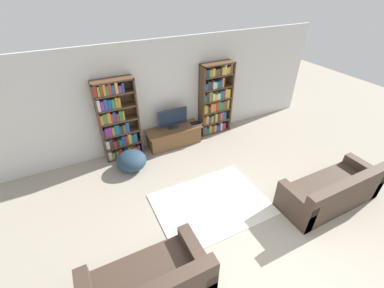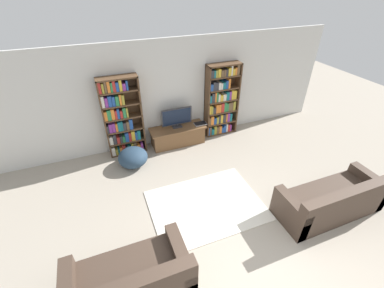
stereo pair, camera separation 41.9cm
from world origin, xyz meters
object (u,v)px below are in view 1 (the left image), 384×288
Objects in this scene: bookshelf_right at (215,100)px; laptop at (196,123)px; couch_right_sofa at (331,192)px; bookshelf_left at (117,122)px; television at (173,118)px; tv_stand at (174,136)px; beanbag_ottoman at (131,161)px.

laptop is (-0.65, -0.17, -0.46)m from bookshelf_right.
bookshelf_right is 0.97× the size of couch_right_sofa.
bookshelf_right is at bearing 100.56° from couch_right_sofa.
laptop is (1.94, -0.17, -0.45)m from bookshelf_left.
television reaches higher than couch_right_sofa.
television is at bearing -4.12° from bookshelf_left.
laptop is at bearing 111.82° from couch_right_sofa.
couch_right_sofa reaches higher than laptop.
television is (-0.00, 0.03, 0.51)m from tv_stand.
bookshelf_left is 4.71m from couch_right_sofa.
couch_right_sofa is 2.96× the size of beanbag_ottoman.
tv_stand reaches higher than beanbag_ottoman.
couch_right_sofa reaches higher than tv_stand.
laptop is 3.45m from couch_right_sofa.
bookshelf_left is at bearing 133.72° from couch_right_sofa.
beanbag_ottoman is (-3.15, 2.75, -0.07)m from couch_right_sofa.
beanbag_ottoman is (0.07, -0.62, -0.72)m from bookshelf_left.
television is at bearing 22.47° from beanbag_ottoman.
beanbag_ottoman is (-1.26, -0.49, -0.02)m from tv_stand.
bookshelf_right is at bearing 13.71° from beanbag_ottoman.
tv_stand is at bearing 176.22° from laptop.
couch_right_sofa is (1.28, -3.20, -0.21)m from laptop.
bookshelf_right reaches higher than beanbag_ottoman.
television reaches higher than beanbag_ottoman.
tv_stand is 2.11× the size of beanbag_ottoman.
bookshelf_left is 1.00× the size of bookshelf_right.
tv_stand is 0.52m from television.
bookshelf_right is at bearing 5.82° from tv_stand.
beanbag_ottoman is at bearing -166.57° from laptop.
laptop is 1.95m from beanbag_ottoman.
bookshelf_left is 0.97× the size of couch_right_sofa.
beanbag_ottoman is at bearing -166.29° from bookshelf_right.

